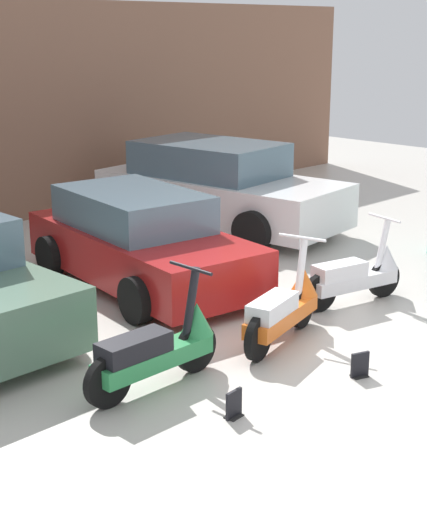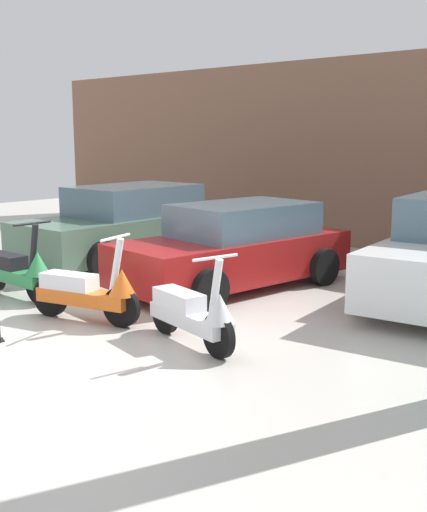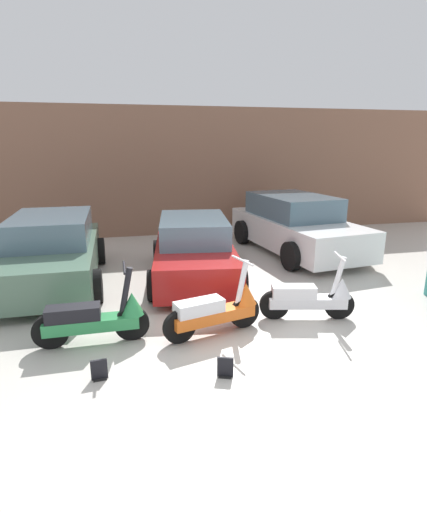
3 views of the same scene
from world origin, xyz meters
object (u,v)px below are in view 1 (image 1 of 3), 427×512
(scooter_front_right, at_px, (284,307))
(placard_near_left_scooter, at_px, (234,405))
(car_rear_right, at_px, (218,187))
(placard_near_right_scooter, at_px, (360,366))
(car_rear_center, at_px, (140,241))
(scooter_front_left, at_px, (159,348))
(scooter_front_center, at_px, (357,274))

(scooter_front_right, bearing_deg, placard_near_left_scooter, -167.94)
(car_rear_right, bearing_deg, placard_near_right_scooter, -38.92)
(car_rear_right, distance_m, placard_near_left_scooter, 7.03)
(placard_near_left_scooter, bearing_deg, car_rear_center, 62.69)
(scooter_front_right, xyz_separation_m, car_rear_center, (0.14, 2.68, 0.22))
(scooter_front_left, height_order, placard_near_left_scooter, scooter_front_left)
(scooter_front_center, distance_m, car_rear_center, 2.92)
(placard_near_left_scooter, bearing_deg, placard_near_right_scooter, -10.94)
(placard_near_right_scooter, bearing_deg, placard_near_left_scooter, 169.06)
(scooter_front_right, relative_size, car_rear_center, 0.40)
(placard_near_right_scooter, bearing_deg, car_rear_right, 58.32)
(scooter_front_left, distance_m, car_rear_center, 3.21)
(placard_near_left_scooter, bearing_deg, scooter_front_right, 27.02)
(placard_near_left_scooter, bearing_deg, scooter_front_center, 17.41)
(scooter_front_right, distance_m, car_rear_right, 5.26)
(placard_near_left_scooter, bearing_deg, scooter_front_left, 93.25)
(car_rear_center, bearing_deg, car_rear_right, 124.72)
(scooter_front_right, relative_size, placard_near_right_scooter, 6.02)
(car_rear_center, xyz_separation_m, car_rear_right, (3.00, 1.53, 0.10))
(scooter_front_center, height_order, car_rear_center, car_rear_center)
(scooter_front_center, bearing_deg, car_rear_center, 133.26)
(scooter_front_center, bearing_deg, car_rear_right, 82.19)
(scooter_front_right, height_order, placard_near_left_scooter, scooter_front_right)
(placard_near_left_scooter, relative_size, placard_near_right_scooter, 1.00)
(scooter_front_right, height_order, car_rear_right, car_rear_right)
(car_rear_right, relative_size, placard_near_right_scooter, 17.54)
(car_rear_right, height_order, placard_near_left_scooter, car_rear_right)
(scooter_front_left, height_order, scooter_front_center, scooter_front_left)
(car_rear_center, distance_m, placard_near_left_scooter, 4.03)
(scooter_front_left, relative_size, scooter_front_right, 1.04)
(scooter_front_center, height_order, placard_near_left_scooter, scooter_front_center)
(scooter_front_left, relative_size, placard_near_left_scooter, 6.24)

